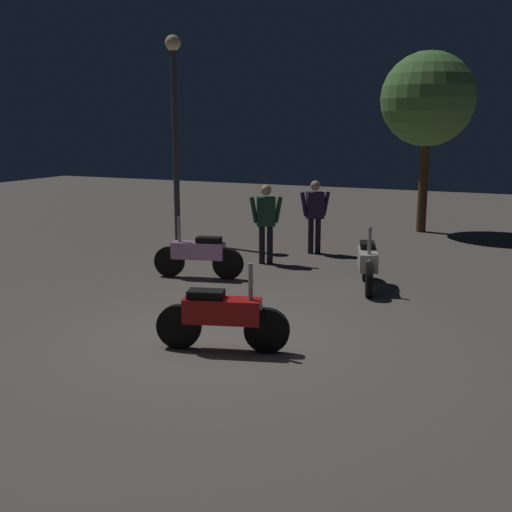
# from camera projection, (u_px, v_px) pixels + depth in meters

# --- Properties ---
(ground_plane) EXTENTS (40.00, 40.00, 0.00)m
(ground_plane) POSITION_uv_depth(u_px,v_px,m) (220.00, 338.00, 8.20)
(ground_plane) COLOR #605951
(motorcycle_red_foreground) EXTENTS (1.62, 0.57, 1.11)m
(motorcycle_red_foreground) POSITION_uv_depth(u_px,v_px,m) (222.00, 316.00, 7.68)
(motorcycle_red_foreground) COLOR black
(motorcycle_red_foreground) RESTS_ON ground_plane
(motorcycle_white_parked_left) EXTENTS (0.59, 1.61, 1.11)m
(motorcycle_white_parked_left) POSITION_uv_depth(u_px,v_px,m) (367.00, 263.00, 10.63)
(motorcycle_white_parked_left) COLOR black
(motorcycle_white_parked_left) RESTS_ON ground_plane
(motorcycle_pink_parked_right) EXTENTS (1.64, 0.52, 1.11)m
(motorcycle_pink_parked_right) POSITION_uv_depth(u_px,v_px,m) (199.00, 254.00, 11.33)
(motorcycle_pink_parked_right) COLOR black
(motorcycle_pink_parked_right) RESTS_ON ground_plane
(person_rider_beside) EXTENTS (0.62, 0.39, 1.59)m
(person_rider_beside) POSITION_uv_depth(u_px,v_px,m) (266.00, 217.00, 12.40)
(person_rider_beside) COLOR black
(person_rider_beside) RESTS_ON ground_plane
(person_bystander_far) EXTENTS (0.60, 0.44, 1.57)m
(person_bystander_far) POSITION_uv_depth(u_px,v_px,m) (315.00, 211.00, 13.40)
(person_bystander_far) COLOR black
(person_bystander_far) RESTS_ON ground_plane
(streetlamp_near) EXTENTS (0.36, 0.36, 4.71)m
(streetlamp_near) POSITION_uv_depth(u_px,v_px,m) (175.00, 112.00, 14.35)
(streetlamp_near) COLOR #38383D
(streetlamp_near) RESTS_ON ground_plane
(tree_left_bg) EXTENTS (2.35, 2.35, 4.53)m
(tree_left_bg) POSITION_uv_depth(u_px,v_px,m) (428.00, 100.00, 15.66)
(tree_left_bg) COLOR #4C331E
(tree_left_bg) RESTS_ON ground_plane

